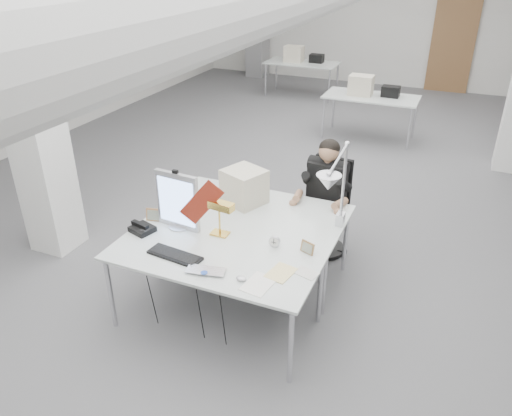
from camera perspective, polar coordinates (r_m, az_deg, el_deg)
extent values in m
cube|color=#545356|center=(6.64, 5.46, 0.07)|extent=(10.00, 14.00, 0.02)
cube|color=silver|center=(12.83, 16.39, 20.25)|extent=(10.00, 0.02, 3.20)
cube|color=white|center=(5.61, -24.28, 10.22)|extent=(0.45, 0.45, 3.20)
cube|color=brown|center=(12.73, 21.53, 16.91)|extent=(0.95, 0.08, 2.10)
cube|color=silver|center=(4.26, -4.79, -5.40)|extent=(1.80, 0.90, 0.02)
cube|color=silver|center=(4.96, 0.01, -0.17)|extent=(1.80, 0.90, 0.02)
cube|color=silver|center=(9.06, 13.05, 12.27)|extent=(1.60, 0.80, 0.02)
cube|color=silver|center=(11.62, 5.29, 16.19)|extent=(1.60, 0.80, 0.02)
cube|color=gray|center=(13.57, 0.17, 17.37)|extent=(0.45, 0.55, 1.20)
cube|color=#B7B6BB|center=(4.56, -8.96, 0.82)|extent=(0.44, 0.08, 0.54)
cube|color=maroon|center=(4.38, -6.23, 0.64)|extent=(0.41, 0.12, 0.45)
cube|color=black|center=(4.26, -9.25, -5.36)|extent=(0.49, 0.21, 0.02)
imported|color=silver|center=(4.00, -5.94, -7.55)|extent=(0.35, 0.27, 0.02)
ellipsoid|color=silver|center=(3.92, -1.70, -8.07)|extent=(0.10, 0.08, 0.04)
cube|color=black|center=(4.66, -12.86, -2.37)|extent=(0.24, 0.23, 0.05)
cube|color=#B87F4F|center=(4.81, -11.57, -0.76)|extent=(0.16, 0.07, 0.12)
cube|color=#9D7043|center=(4.25, 5.89, -4.50)|extent=(0.14, 0.08, 0.10)
cylinder|color=silver|center=(4.32, 2.14, -3.84)|extent=(0.10, 0.03, 0.10)
cube|color=white|center=(3.89, 0.32, -8.68)|extent=(0.23, 0.30, 0.01)
cube|color=#EFD98F|center=(4.01, 2.86, -7.40)|extent=(0.22, 0.28, 0.01)
cube|color=silver|center=(4.03, 5.78, -7.40)|extent=(0.21, 0.17, 0.01)
cube|color=beige|center=(5.00, -1.36, 2.48)|extent=(0.48, 0.47, 0.35)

